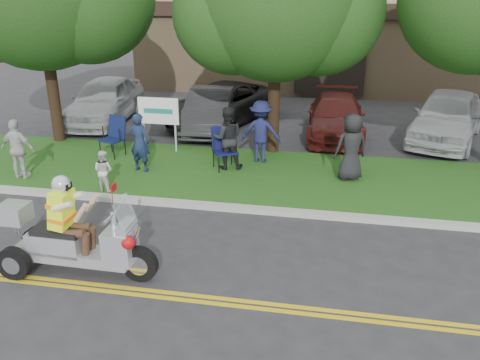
% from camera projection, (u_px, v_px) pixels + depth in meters
% --- Properties ---
extents(ground, '(120.00, 120.00, 0.00)m').
position_uv_depth(ground, '(196.00, 282.00, 9.22)').
color(ground, '#28282B').
rests_on(ground, ground).
extents(centerline_near, '(60.00, 0.10, 0.01)m').
position_uv_depth(centerline_near, '(187.00, 300.00, 8.69)').
color(centerline_near, gold).
rests_on(centerline_near, ground).
extents(centerline_far, '(60.00, 0.10, 0.01)m').
position_uv_depth(centerline_far, '(190.00, 295.00, 8.84)').
color(centerline_far, gold).
rests_on(centerline_far, ground).
extents(curb, '(60.00, 0.25, 0.12)m').
position_uv_depth(curb, '(230.00, 208.00, 11.97)').
color(curb, '#A8A89E').
rests_on(curb, ground).
extents(grass_verge, '(60.00, 4.00, 0.10)m').
position_uv_depth(grass_verge, '(245.00, 175.00, 13.93)').
color(grass_verge, '#245416').
rests_on(grass_verge, ground).
extents(commercial_building, '(18.00, 8.20, 4.00)m').
position_uv_depth(commercial_building, '(333.00, 40.00, 25.36)').
color(commercial_building, '#9E7F5B').
rests_on(commercial_building, ground).
extents(tree_mid, '(5.88, 4.80, 7.05)m').
position_uv_depth(tree_mid, '(278.00, 2.00, 14.01)').
color(tree_mid, '#332114').
rests_on(tree_mid, ground).
extents(business_sign, '(1.25, 0.06, 1.75)m').
position_uv_depth(business_sign, '(159.00, 114.00, 15.23)').
color(business_sign, silver).
rests_on(business_sign, ground).
extents(trike_scooter, '(2.97, 0.99, 1.95)m').
position_uv_depth(trike_scooter, '(71.00, 240.00, 9.26)').
color(trike_scooter, black).
rests_on(trike_scooter, ground).
extents(lawn_chair_a, '(0.78, 0.80, 1.16)m').
position_uv_depth(lawn_chair_a, '(115.00, 134.00, 15.06)').
color(lawn_chair_a, black).
rests_on(lawn_chair_a, grass_verge).
extents(lawn_chair_b, '(0.84, 0.85, 1.16)m').
position_uv_depth(lawn_chair_b, '(224.00, 145.00, 14.07)').
color(lawn_chair_b, black).
rests_on(lawn_chair_b, grass_verge).
extents(spectator_adult_left, '(0.65, 0.47, 1.63)m').
position_uv_depth(spectator_adult_left, '(139.00, 142.00, 13.79)').
color(spectator_adult_left, '#172340').
rests_on(spectator_adult_left, grass_verge).
extents(spectator_adult_mid, '(0.98, 0.84, 1.75)m').
position_uv_depth(spectator_adult_mid, '(227.00, 138.00, 13.95)').
color(spectator_adult_mid, black).
rests_on(spectator_adult_mid, grass_verge).
extents(spectator_adult_right, '(0.96, 0.44, 1.60)m').
position_uv_depth(spectator_adult_right, '(18.00, 149.00, 13.30)').
color(spectator_adult_right, beige).
rests_on(spectator_adult_right, grass_verge).
extents(spectator_chair_a, '(1.16, 0.67, 1.79)m').
position_uv_depth(spectator_chair_a, '(261.00, 132.00, 14.44)').
color(spectator_chair_a, '#1A1E48').
rests_on(spectator_chair_a, grass_verge).
extents(spectator_chair_b, '(1.02, 0.86, 1.78)m').
position_uv_depth(spectator_chair_b, '(351.00, 147.00, 13.18)').
color(spectator_chair_b, black).
rests_on(spectator_chair_b, grass_verge).
extents(child_right, '(0.60, 0.52, 1.05)m').
position_uv_depth(child_right, '(104.00, 171.00, 12.62)').
color(child_right, silver).
rests_on(child_right, grass_verge).
extents(parked_car_far_left, '(2.23, 4.90, 1.63)m').
position_uv_depth(parked_car_far_left, '(104.00, 100.00, 18.73)').
color(parked_car_far_left, '#A7AAAF').
rests_on(parked_car_far_left, ground).
extents(parked_car_left, '(1.83, 4.42, 1.42)m').
position_uv_depth(parked_car_left, '(210.00, 110.00, 17.83)').
color(parked_car_left, '#2B2A2D').
rests_on(parked_car_left, ground).
extents(parked_car_mid, '(4.05, 5.64, 1.43)m').
position_uv_depth(parked_car_mid, '(221.00, 104.00, 18.60)').
color(parked_car_mid, black).
rests_on(parked_car_mid, ground).
extents(parked_car_right, '(1.92, 4.57, 1.32)m').
position_uv_depth(parked_car_right, '(336.00, 116.00, 17.22)').
color(parked_car_right, '#471310').
rests_on(parked_car_right, ground).
extents(parked_car_far_right, '(3.38, 5.20, 1.65)m').
position_uv_depth(parked_car_far_right, '(447.00, 116.00, 16.61)').
color(parked_car_far_right, '#ACAFB4').
rests_on(parked_car_far_right, ground).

